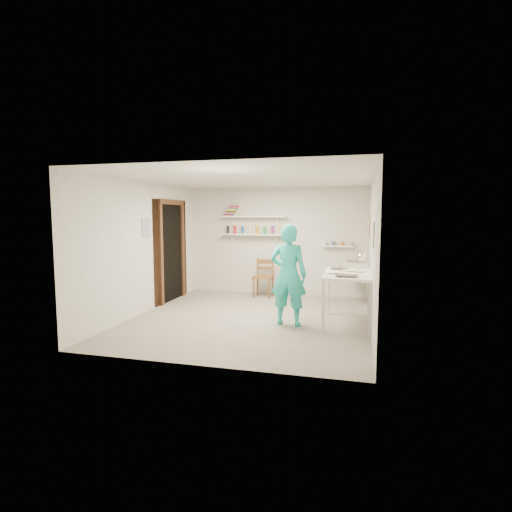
% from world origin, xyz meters
% --- Properties ---
extents(floor, '(4.00, 4.50, 0.02)m').
position_xyz_m(floor, '(0.00, 0.00, -0.01)').
color(floor, slate).
rests_on(floor, ground).
extents(ceiling, '(4.00, 4.50, 0.02)m').
position_xyz_m(ceiling, '(0.00, 0.00, 2.41)').
color(ceiling, silver).
rests_on(ceiling, wall_back).
extents(wall_back, '(4.00, 0.02, 2.40)m').
position_xyz_m(wall_back, '(0.00, 2.26, 1.20)').
color(wall_back, silver).
rests_on(wall_back, ground).
extents(wall_front, '(4.00, 0.02, 2.40)m').
position_xyz_m(wall_front, '(0.00, -2.26, 1.20)').
color(wall_front, silver).
rests_on(wall_front, ground).
extents(wall_left, '(0.02, 4.50, 2.40)m').
position_xyz_m(wall_left, '(-2.01, 0.00, 1.20)').
color(wall_left, silver).
rests_on(wall_left, ground).
extents(wall_right, '(0.02, 4.50, 2.40)m').
position_xyz_m(wall_right, '(2.01, 0.00, 1.20)').
color(wall_right, silver).
rests_on(wall_right, ground).
extents(doorway_recess, '(0.02, 0.90, 2.00)m').
position_xyz_m(doorway_recess, '(-1.99, 1.05, 1.00)').
color(doorway_recess, black).
rests_on(doorway_recess, wall_left).
extents(corridor_box, '(1.40, 1.50, 2.10)m').
position_xyz_m(corridor_box, '(-2.70, 1.05, 1.05)').
color(corridor_box, brown).
rests_on(corridor_box, ground).
extents(door_lintel, '(0.06, 1.05, 0.10)m').
position_xyz_m(door_lintel, '(-1.97, 1.05, 2.05)').
color(door_lintel, brown).
rests_on(door_lintel, wall_left).
extents(door_jamb_near, '(0.06, 0.10, 2.00)m').
position_xyz_m(door_jamb_near, '(-1.97, 0.55, 1.00)').
color(door_jamb_near, brown).
rests_on(door_jamb_near, ground).
extents(door_jamb_far, '(0.06, 0.10, 2.00)m').
position_xyz_m(door_jamb_far, '(-1.97, 1.55, 1.00)').
color(door_jamb_far, brown).
rests_on(door_jamb_far, ground).
extents(shelf_lower, '(1.50, 0.22, 0.03)m').
position_xyz_m(shelf_lower, '(-0.50, 2.13, 1.35)').
color(shelf_lower, white).
rests_on(shelf_lower, wall_back).
extents(shelf_upper, '(1.50, 0.22, 0.03)m').
position_xyz_m(shelf_upper, '(-0.50, 2.13, 1.75)').
color(shelf_upper, white).
rests_on(shelf_upper, wall_back).
extents(ledge_shelf, '(0.70, 0.14, 0.03)m').
position_xyz_m(ledge_shelf, '(1.35, 2.17, 1.12)').
color(ledge_shelf, white).
rests_on(ledge_shelf, wall_back).
extents(poster_left, '(0.01, 0.28, 0.36)m').
position_xyz_m(poster_left, '(-1.99, 0.05, 1.55)').
color(poster_left, '#334C7F').
rests_on(poster_left, wall_left).
extents(poster_right_a, '(0.01, 0.34, 0.42)m').
position_xyz_m(poster_right_a, '(1.99, 1.80, 1.55)').
color(poster_right_a, '#995933').
rests_on(poster_right_a, wall_right).
extents(poster_right_b, '(0.01, 0.30, 0.38)m').
position_xyz_m(poster_right_b, '(1.99, -0.55, 1.50)').
color(poster_right_b, '#3F724C').
rests_on(poster_right_b, wall_right).
extents(belfast_sink, '(0.48, 0.60, 0.30)m').
position_xyz_m(belfast_sink, '(1.75, 1.70, 0.70)').
color(belfast_sink, white).
rests_on(belfast_sink, wall_right).
extents(man, '(0.63, 0.43, 1.65)m').
position_xyz_m(man, '(0.70, -0.22, 0.82)').
color(man, '#27C5BE').
rests_on(man, ground).
extents(wall_clock, '(0.30, 0.05, 0.30)m').
position_xyz_m(wall_clock, '(0.69, -0.00, 1.10)').
color(wall_clock, '#F5E5A7').
rests_on(wall_clock, man).
extents(wooden_chair, '(0.42, 0.40, 0.87)m').
position_xyz_m(wooden_chair, '(-0.21, 1.84, 0.44)').
color(wooden_chair, brown).
rests_on(wooden_chair, ground).
extents(work_table, '(0.77, 1.28, 0.85)m').
position_xyz_m(work_table, '(1.64, 0.03, 0.43)').
color(work_table, white).
rests_on(work_table, ground).
extents(desk_lamp, '(0.16, 0.16, 0.16)m').
position_xyz_m(desk_lamp, '(1.85, 0.54, 1.07)').
color(desk_lamp, silver).
rests_on(desk_lamp, work_table).
extents(spray_cans, '(1.29, 0.06, 0.17)m').
position_xyz_m(spray_cans, '(-0.50, 2.13, 1.45)').
color(spray_cans, black).
rests_on(spray_cans, shelf_lower).
extents(book_stack, '(0.32, 0.14, 0.22)m').
position_xyz_m(book_stack, '(-1.03, 2.13, 1.88)').
color(book_stack, red).
rests_on(book_stack, shelf_upper).
extents(ledge_pots, '(0.48, 0.07, 0.09)m').
position_xyz_m(ledge_pots, '(1.35, 2.17, 1.18)').
color(ledge_pots, silver).
rests_on(ledge_pots, ledge_shelf).
extents(papers, '(0.30, 0.22, 0.03)m').
position_xyz_m(papers, '(1.64, 0.03, 0.87)').
color(papers, silver).
rests_on(papers, work_table).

